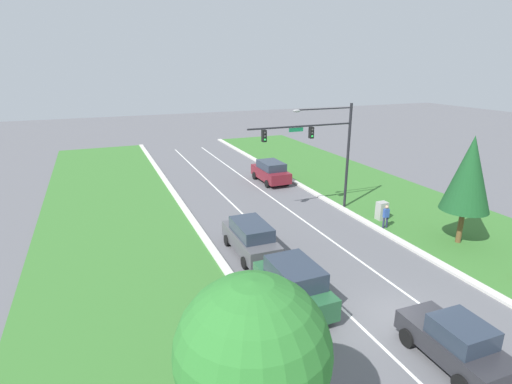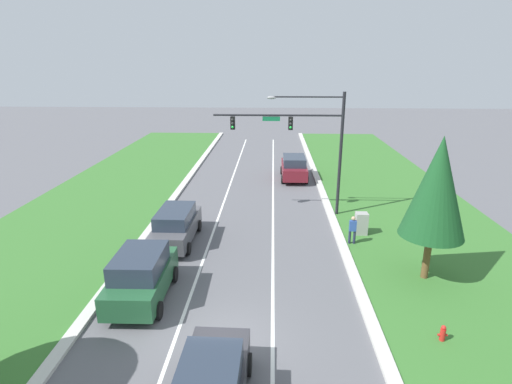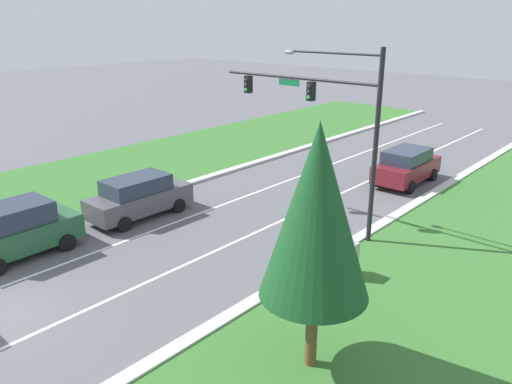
{
  "view_description": "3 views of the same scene",
  "coord_description": "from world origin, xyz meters",
  "px_view_note": "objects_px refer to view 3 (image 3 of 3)",
  "views": [
    {
      "loc": [
        -11.42,
        -11.39,
        10.7
      ],
      "look_at": [
        -0.83,
        14.63,
        1.69
      ],
      "focal_mm": 28.0,
      "sensor_mm": 36.0,
      "label": 1
    },
    {
      "loc": [
        1.7,
        -11.96,
        9.7
      ],
      "look_at": [
        0.69,
        12.3,
        1.83
      ],
      "focal_mm": 28.0,
      "sensor_mm": 36.0,
      "label": 2
    },
    {
      "loc": [
        15.35,
        -4.51,
        9.01
      ],
      "look_at": [
        0.67,
        12.08,
        1.32
      ],
      "focal_mm": 35.0,
      "sensor_mm": 36.0,
      "label": 3
    }
  ],
  "objects_px": {
    "traffic_signal_mast": "(328,111)",
    "graphite_suv": "(139,196)",
    "burgundy_suv": "(407,166)",
    "pedestrian": "(307,260)",
    "conifer_near_right_tree": "(317,213)",
    "forest_suv": "(17,230)",
    "utility_cabinet": "(346,260)"
  },
  "relations": [
    {
      "from": "utility_cabinet",
      "to": "graphite_suv",
      "type": "bearing_deg",
      "value": -172.38
    },
    {
      "from": "graphite_suv",
      "to": "pedestrian",
      "type": "xyz_separation_m",
      "value": [
        9.84,
        0.06,
        -0.09
      ]
    },
    {
      "from": "graphite_suv",
      "to": "utility_cabinet",
      "type": "height_order",
      "value": "graphite_suv"
    },
    {
      "from": "forest_suv",
      "to": "conifer_near_right_tree",
      "type": "height_order",
      "value": "conifer_near_right_tree"
    },
    {
      "from": "graphite_suv",
      "to": "burgundy_suv",
      "type": "xyz_separation_m",
      "value": [
        7.25,
        13.3,
        0.02
      ]
    },
    {
      "from": "traffic_signal_mast",
      "to": "pedestrian",
      "type": "distance_m",
      "value": 6.86
    },
    {
      "from": "conifer_near_right_tree",
      "to": "graphite_suv",
      "type": "bearing_deg",
      "value": 164.3
    },
    {
      "from": "burgundy_suv",
      "to": "pedestrian",
      "type": "height_order",
      "value": "burgundy_suv"
    },
    {
      "from": "graphite_suv",
      "to": "forest_suv",
      "type": "distance_m",
      "value": 5.72
    },
    {
      "from": "graphite_suv",
      "to": "burgundy_suv",
      "type": "distance_m",
      "value": 15.14
    },
    {
      "from": "traffic_signal_mast",
      "to": "burgundy_suv",
      "type": "bearing_deg",
      "value": 90.85
    },
    {
      "from": "traffic_signal_mast",
      "to": "forest_suv",
      "type": "bearing_deg",
      "value": -125.85
    },
    {
      "from": "traffic_signal_mast",
      "to": "pedestrian",
      "type": "bearing_deg",
      "value": -61.93
    },
    {
      "from": "graphite_suv",
      "to": "utility_cabinet",
      "type": "relative_size",
      "value": 3.67
    },
    {
      "from": "utility_cabinet",
      "to": "conifer_near_right_tree",
      "type": "relative_size",
      "value": 0.2
    },
    {
      "from": "forest_suv",
      "to": "burgundy_suv",
      "type": "bearing_deg",
      "value": 67.86
    },
    {
      "from": "conifer_near_right_tree",
      "to": "pedestrian",
      "type": "bearing_deg",
      "value": 127.2
    },
    {
      "from": "traffic_signal_mast",
      "to": "graphite_suv",
      "type": "bearing_deg",
      "value": -147.59
    },
    {
      "from": "graphite_suv",
      "to": "forest_suv",
      "type": "height_order",
      "value": "forest_suv"
    },
    {
      "from": "traffic_signal_mast",
      "to": "utility_cabinet",
      "type": "xyz_separation_m",
      "value": [
        3.24,
        -3.26,
        -4.67
      ]
    },
    {
      "from": "burgundy_suv",
      "to": "forest_suv",
      "type": "height_order",
      "value": "forest_suv"
    },
    {
      "from": "utility_cabinet",
      "to": "burgundy_suv",
      "type": "bearing_deg",
      "value": 105.82
    },
    {
      "from": "burgundy_suv",
      "to": "forest_suv",
      "type": "distance_m",
      "value": 20.4
    },
    {
      "from": "traffic_signal_mast",
      "to": "conifer_near_right_tree",
      "type": "relative_size",
      "value": 1.2
    },
    {
      "from": "pedestrian",
      "to": "utility_cabinet",
      "type": "bearing_deg",
      "value": -115.77
    },
    {
      "from": "traffic_signal_mast",
      "to": "forest_suv",
      "type": "distance_m",
      "value": 13.52
    },
    {
      "from": "traffic_signal_mast",
      "to": "forest_suv",
      "type": "height_order",
      "value": "traffic_signal_mast"
    },
    {
      "from": "burgundy_suv",
      "to": "pedestrian",
      "type": "distance_m",
      "value": 13.49
    },
    {
      "from": "burgundy_suv",
      "to": "utility_cabinet",
      "type": "distance_m",
      "value": 12.35
    },
    {
      "from": "forest_suv",
      "to": "pedestrian",
      "type": "bearing_deg",
      "value": 29.16
    },
    {
      "from": "pedestrian",
      "to": "graphite_suv",
      "type": "bearing_deg",
      "value": 4.16
    },
    {
      "from": "graphite_suv",
      "to": "pedestrian",
      "type": "relative_size",
      "value": 3.0
    }
  ]
}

